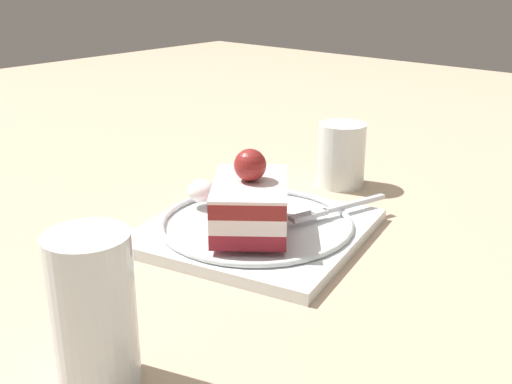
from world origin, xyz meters
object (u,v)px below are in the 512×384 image
dessert_plate (256,228)px  cake_slice (250,202)px  fork (336,208)px  drink_glass_near (94,318)px  drink_glass_far (344,159)px  whipped_cream_dollop (201,191)px

dessert_plate → cake_slice: size_ratio=1.92×
dessert_plate → cake_slice: 0.04m
fork → drink_glass_near: drink_glass_near is taller
dessert_plate → drink_glass_far: bearing=-174.1°
cake_slice → fork: cake_slice is taller
dessert_plate → drink_glass_near: drink_glass_near is taller
drink_glass_far → drink_glass_near: bearing=12.6°
drink_glass_far → dessert_plate: bearing=5.9°
dessert_plate → drink_glass_near: size_ratio=2.32×
dessert_plate → fork: fork is taller
fork → drink_glass_near: size_ratio=1.14×
whipped_cream_dollop → cake_slice: bearing=78.6°
fork → whipped_cream_dollop: bearing=-58.9°
whipped_cream_dollop → drink_glass_near: drink_glass_near is taller
cake_slice → drink_glass_near: size_ratio=1.21×
cake_slice → fork: bearing=157.6°
fork → drink_glass_far: bearing=-149.4°
cake_slice → fork: (-0.09, 0.04, -0.02)m
drink_glass_near → drink_glass_far: bearing=-167.4°
dessert_plate → cake_slice: cake_slice is taller
cake_slice → drink_glass_far: bearing=-172.1°
drink_glass_near → drink_glass_far: 0.45m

